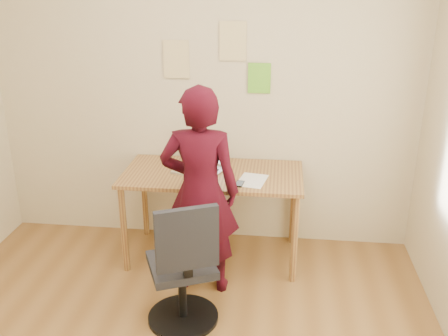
# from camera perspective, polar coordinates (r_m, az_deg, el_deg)

# --- Properties ---
(room) EXTENTS (3.58, 3.58, 2.78)m
(room) POSITION_cam_1_polar(r_m,az_deg,el_deg) (2.44, -8.80, 1.04)
(room) COLOR brown
(room) RESTS_ON ground
(desk) EXTENTS (1.40, 0.70, 0.74)m
(desk) POSITION_cam_1_polar(r_m,az_deg,el_deg) (3.93, -1.30, -1.71)
(desk) COLOR olive
(desk) RESTS_ON ground
(laptop) EXTENTS (0.44, 0.41, 0.26)m
(laptop) POSITION_cam_1_polar(r_m,az_deg,el_deg) (3.95, -2.65, 0.59)
(laptop) COLOR #BBBCC3
(laptop) RESTS_ON desk
(paper_sheet) EXTENTS (0.25, 0.31, 0.00)m
(paper_sheet) POSITION_cam_1_polar(r_m,az_deg,el_deg) (3.76, 3.23, -1.42)
(paper_sheet) COLOR white
(paper_sheet) RESTS_ON desk
(phone) EXTENTS (0.07, 0.12, 0.01)m
(phone) POSITION_cam_1_polar(r_m,az_deg,el_deg) (3.68, 1.77, -1.82)
(phone) COLOR black
(phone) RESTS_ON desk
(wall_note_left) EXTENTS (0.21, 0.00, 0.30)m
(wall_note_left) POSITION_cam_1_polar(r_m,az_deg,el_deg) (4.08, -5.48, 12.27)
(wall_note_left) COLOR #D7C080
(wall_note_left) RESTS_ON room
(wall_note_mid) EXTENTS (0.21, 0.00, 0.30)m
(wall_note_mid) POSITION_cam_1_polar(r_m,az_deg,el_deg) (3.99, 1.02, 14.30)
(wall_note_mid) COLOR #D7C080
(wall_note_mid) RESTS_ON room
(wall_note_right) EXTENTS (0.18, 0.00, 0.24)m
(wall_note_right) POSITION_cam_1_polar(r_m,az_deg,el_deg) (4.02, 4.05, 10.19)
(wall_note_right) COLOR #64B829
(wall_note_right) RESTS_ON room
(office_chair) EXTENTS (0.53, 0.54, 0.92)m
(office_chair) POSITION_cam_1_polar(r_m,az_deg,el_deg) (3.28, -4.64, -11.96)
(office_chair) COLOR black
(office_chair) RESTS_ON ground
(person) EXTENTS (0.56, 0.38, 1.53)m
(person) POSITION_cam_1_polar(r_m,az_deg,el_deg) (3.50, -2.75, -2.78)
(person) COLOR #340711
(person) RESTS_ON ground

